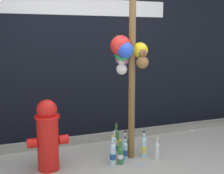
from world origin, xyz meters
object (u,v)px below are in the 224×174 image
at_px(bottle_5, 113,153).
at_px(bottle_7, 120,155).
at_px(fire_hydrant, 48,135).
at_px(bottle_1, 157,150).
at_px(bottle_2, 125,146).
at_px(memorial_post, 128,44).
at_px(bottle_4, 125,151).
at_px(bottle_6, 144,147).
at_px(bottle_8, 130,144).
at_px(bottle_0, 116,140).
at_px(bottle_3, 114,147).

bearing_deg(bottle_5, bottle_7, -11.48).
xyz_separation_m(fire_hydrant, bottle_1, (1.38, -0.22, -0.31)).
relative_size(bottle_1, bottle_2, 0.93).
height_order(memorial_post, bottle_2, memorial_post).
bearing_deg(bottle_7, bottle_5, 168.52).
relative_size(fire_hydrant, bottle_4, 2.76).
xyz_separation_m(memorial_post, bottle_5, (-0.27, -0.14, -1.36)).
bearing_deg(bottle_2, bottle_7, -126.65).
bearing_deg(bottle_4, memorial_post, 47.29).
height_order(fire_hydrant, bottle_4, fire_hydrant).
xyz_separation_m(bottle_6, bottle_8, (-0.11, 0.20, -0.02)).
relative_size(bottle_2, bottle_4, 1.10).
distance_m(memorial_post, bottle_8, 1.41).
bearing_deg(bottle_5, bottle_0, 62.86).
xyz_separation_m(memorial_post, fire_hydrant, (-1.05, 0.01, -1.07)).
height_order(bottle_5, bottle_8, bottle_5).
bearing_deg(bottle_1, fire_hydrant, 170.73).
relative_size(bottle_0, bottle_5, 1.08).
bearing_deg(bottle_3, bottle_7, -90.44).
relative_size(bottle_3, bottle_5, 1.04).
xyz_separation_m(bottle_1, bottle_4, (-0.40, 0.14, -0.00)).
height_order(bottle_6, bottle_7, bottle_6).
distance_m(bottle_0, bottle_8, 0.21).
bearing_deg(bottle_6, bottle_8, 118.36).
relative_size(bottle_5, bottle_8, 1.28).
height_order(bottle_5, bottle_6, bottle_5).
bearing_deg(bottle_2, bottle_5, -141.99).
xyz_separation_m(bottle_4, bottle_8, (0.18, 0.23, -0.01)).
xyz_separation_m(bottle_2, bottle_5, (-0.26, -0.21, 0.01)).
bearing_deg(bottle_8, bottle_5, -142.19).
xyz_separation_m(bottle_2, bottle_3, (-0.17, -0.01, 0.01)).
distance_m(bottle_4, bottle_8, 0.29).
height_order(fire_hydrant, bottle_1, fire_hydrant).
height_order(bottle_3, bottle_8, bottle_3).
bearing_deg(bottle_3, bottle_5, -116.47).
height_order(bottle_2, bottle_4, bottle_2).
distance_m(memorial_post, bottle_3, 1.37).
bearing_deg(memorial_post, bottle_8, 53.39).
height_order(bottle_7, bottle_8, bottle_7).
relative_size(memorial_post, bottle_4, 8.23).
height_order(bottle_3, bottle_6, bottle_3).
relative_size(fire_hydrant, bottle_8, 2.90).
height_order(bottle_2, bottle_3, bottle_3).
bearing_deg(bottle_7, bottle_8, 47.83).
bearing_deg(memorial_post, bottle_6, -11.39).
xyz_separation_m(memorial_post, bottle_0, (-0.05, 0.29, -1.36)).
distance_m(bottle_1, bottle_8, 0.42).
distance_m(bottle_3, bottle_5, 0.22).
relative_size(bottle_2, bottle_6, 0.99).
bearing_deg(memorial_post, bottle_1, -32.76).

